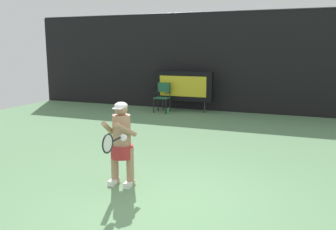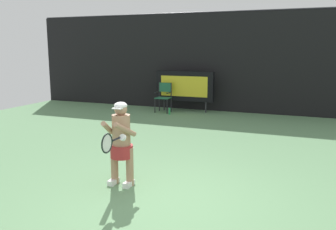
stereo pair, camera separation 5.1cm
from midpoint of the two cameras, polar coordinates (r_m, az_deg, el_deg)
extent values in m
cube|color=#5F8B5E|center=(5.70, -1.17, -13.90)|extent=(18.00, 22.00, 0.02)
cube|color=black|center=(13.46, 12.89, 7.93)|extent=(18.00, 0.12, 3.60)
cylinder|color=#38383D|center=(13.51, 13.22, 15.71)|extent=(18.00, 0.05, 0.05)
cube|color=black|center=(13.49, 2.34, 4.57)|extent=(2.20, 0.20, 1.10)
cube|color=gold|center=(13.39, 2.19, 4.53)|extent=(1.80, 0.01, 0.75)
cylinder|color=#2D2D33|center=(13.88, -0.91, 1.62)|extent=(0.05, 0.05, 0.40)
cylinder|color=#2D2D33|center=(13.35, 5.66, 1.22)|extent=(0.05, 0.05, 0.40)
cylinder|color=black|center=(13.25, -2.37, 1.45)|extent=(0.04, 0.04, 0.52)
cylinder|color=black|center=(13.07, -0.45, 1.33)|extent=(0.04, 0.04, 0.52)
cylinder|color=black|center=(13.62, -1.69, 1.70)|extent=(0.04, 0.04, 0.52)
cylinder|color=black|center=(13.44, 0.19, 1.59)|extent=(0.04, 0.04, 0.52)
cube|color=#226041|center=(13.30, -1.09, 2.69)|extent=(0.52, 0.44, 0.03)
cylinder|color=black|center=(13.54, -1.70, 3.96)|extent=(0.04, 0.04, 0.56)
cylinder|color=black|center=(13.37, 0.19, 3.88)|extent=(0.04, 0.04, 0.56)
cube|color=#226041|center=(13.44, -0.76, 4.39)|extent=(0.48, 0.02, 0.34)
cylinder|color=black|center=(13.37, -2.04, 3.61)|extent=(0.04, 0.44, 0.04)
cylinder|color=black|center=(13.18, -0.13, 3.52)|extent=(0.04, 0.44, 0.04)
cylinder|color=#2A9252|center=(12.93, -0.06, 0.61)|extent=(0.07, 0.07, 0.24)
cylinder|color=black|center=(12.91, -0.06, 1.19)|extent=(0.03, 0.03, 0.03)
cube|color=white|center=(6.51, -8.73, -10.31)|extent=(0.11, 0.26, 0.09)
cube|color=white|center=(6.38, -6.36, -10.72)|extent=(0.11, 0.26, 0.09)
cylinder|color=#A37A5B|center=(6.46, -8.58, -7.75)|extent=(0.13, 0.13, 0.67)
cylinder|color=#A37A5B|center=(6.32, -6.20, -8.10)|extent=(0.13, 0.13, 0.67)
cylinder|color=#A42829|center=(6.31, -7.46, -5.68)|extent=(0.39, 0.39, 0.22)
cylinder|color=#A37A5B|center=(6.22, -7.54, -2.52)|extent=(0.31, 0.31, 0.56)
sphere|color=#A37A5B|center=(6.14, -7.62, 0.92)|extent=(0.22, 0.22, 0.22)
ellipsoid|color=white|center=(6.13, -7.64, 1.48)|extent=(0.22, 0.22, 0.12)
cube|color=white|center=(6.05, -8.08, 1.03)|extent=(0.17, 0.12, 0.02)
cylinder|color=#A37A5B|center=(6.14, -9.65, -2.03)|extent=(0.20, 0.50, 0.32)
cylinder|color=#A37A5B|center=(5.98, -6.93, -2.30)|extent=(0.20, 0.50, 0.32)
cylinder|color=white|center=(5.89, -7.29, -3.54)|extent=(0.13, 0.12, 0.12)
cylinder|color=black|center=(5.83, -8.17, -3.72)|extent=(0.03, 0.28, 0.03)
torus|color=black|center=(5.57, -9.71, -4.43)|extent=(0.02, 0.31, 0.31)
ellipsoid|color=silver|center=(5.57, -9.71, -4.43)|extent=(0.01, 0.26, 0.26)
camera|label=1|loc=(0.03, -89.88, 0.02)|focal=38.77mm
camera|label=2|loc=(0.03, 90.12, -0.02)|focal=38.77mm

